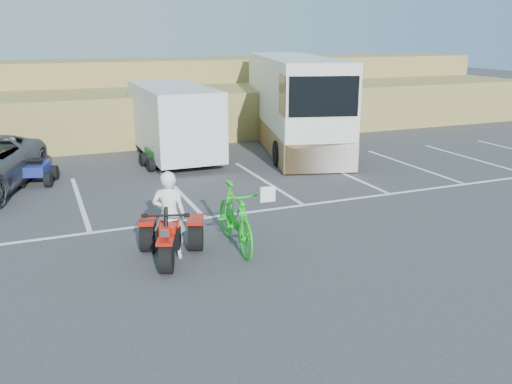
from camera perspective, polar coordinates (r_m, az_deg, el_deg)
name	(u,v)px	position (r m, az deg, el deg)	size (l,w,h in m)	color
ground	(239,254)	(11.14, -1.75, -6.51)	(100.00, 100.00, 0.00)	#363638
parking_stripes	(217,196)	(15.03, -4.13, -0.40)	(28.00, 5.16, 0.01)	white
grass_embankment	(118,100)	(25.52, -14.28, 9.35)	(40.00, 8.50, 3.10)	olive
red_trike_atv	(171,260)	(10.98, -8.99, -7.08)	(1.30, 1.73, 1.13)	#AE1509
rider	(169,215)	(10.80, -9.12, -2.41)	(0.65, 0.43, 1.79)	white
green_dirt_bike	(235,217)	(11.23, -2.22, -2.63)	(0.64, 2.25, 1.35)	#14BF19
cargo_trailer	(173,120)	(19.55, -8.68, 7.54)	(2.23, 5.51, 2.56)	silver
rv_motorhome	(293,108)	(21.61, 3.93, 8.78)	(4.79, 9.80, 3.42)	silver
quad_atv_blue	(39,184)	(17.47, -21.88, 0.83)	(0.95, 1.28, 0.84)	navy
quad_atv_green	(159,167)	(18.46, -10.19, 2.56)	(0.98, 1.31, 0.86)	#135718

